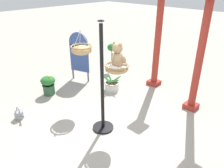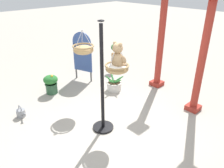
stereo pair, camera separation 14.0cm
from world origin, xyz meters
name	(u,v)px [view 2 (the right image)]	position (x,y,z in m)	size (l,w,h in m)	color
ground_plane	(109,130)	(0.00, 0.00, 0.00)	(40.00, 40.00, 0.00)	#A8A093
display_pole_central	(103,100)	(-0.14, -0.04, 0.68)	(0.44, 0.44, 2.25)	black
hanging_basket_with_teddy	(117,68)	(0.01, 0.21, 1.35)	(0.47, 0.47, 0.57)	tan
teddy_bear	(118,57)	(0.01, 0.23, 1.57)	(0.35, 0.31, 0.51)	tan
hanging_basket_left_high	(83,49)	(-1.29, 0.40, 1.40)	(0.51, 0.51, 0.57)	tan
greenhouse_pillar_left	(202,60)	(0.83, 2.02, 1.27)	(0.32, 0.32, 2.64)	#9E2D23
greenhouse_pillar_right	(161,39)	(-0.59, 2.51, 1.38)	(0.34, 0.34, 2.87)	#9E2D23
potted_plant_flowering_red	(51,83)	(-2.31, -0.01, 0.29)	(0.39, 0.39, 0.56)	#2D5638
potted_plant_tall_leafy	(114,85)	(-1.24, 1.36, 0.15)	(0.54, 0.55, 0.42)	beige
potted_plant_bushy_green	(115,56)	(-2.36, 2.50, 0.50)	(0.28, 0.28, 0.91)	beige
display_sign_board	(82,52)	(-2.43, 1.18, 0.89)	(0.61, 0.24, 1.50)	#334C8C
watering_can	(21,113)	(-1.77, -1.12, 0.10)	(0.35, 0.20, 0.30)	gray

